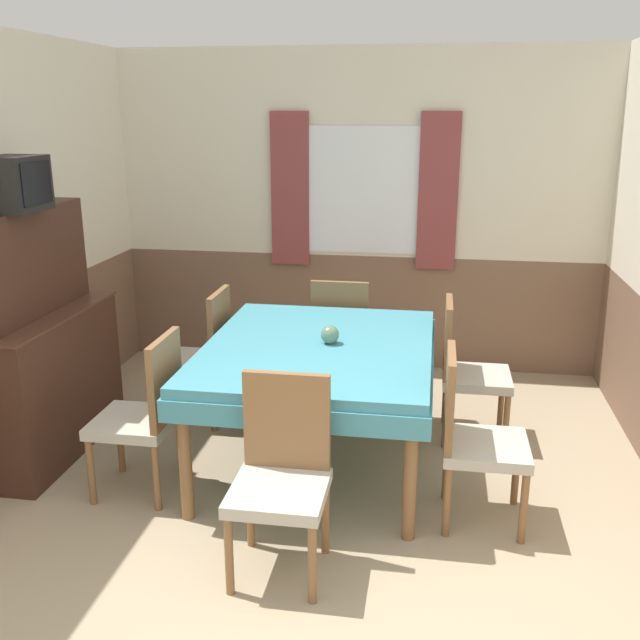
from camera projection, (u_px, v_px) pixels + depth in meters
wall_back at (358, 212)px, 5.85m from camera, size 4.36×0.09×2.60m
wall_left at (3, 247)px, 4.42m from camera, size 0.05×4.02×2.60m
dining_table at (318, 360)px, 4.28m from camera, size 1.37×1.69×0.78m
chair_right_near at (472, 434)px, 3.71m from camera, size 0.44×0.44×0.94m
chair_head_window at (341, 335)px, 5.33m from camera, size 0.44×0.44×0.94m
chair_right_far at (466, 367)px, 4.68m from camera, size 0.44×0.44×0.94m
chair_left_near at (146, 411)px, 3.99m from camera, size 0.44×0.44×0.94m
chair_left_far at (203, 352)px, 4.95m from camera, size 0.44×0.44×0.94m
chair_head_near at (282, 471)px, 3.33m from camera, size 0.44×0.44×0.94m
sideboard at (40, 353)px, 4.44m from camera, size 0.46×1.22×1.56m
tv at (14, 184)px, 4.00m from camera, size 0.29×0.36×0.31m
vase at (330, 335)px, 4.25m from camera, size 0.11×0.11×0.11m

